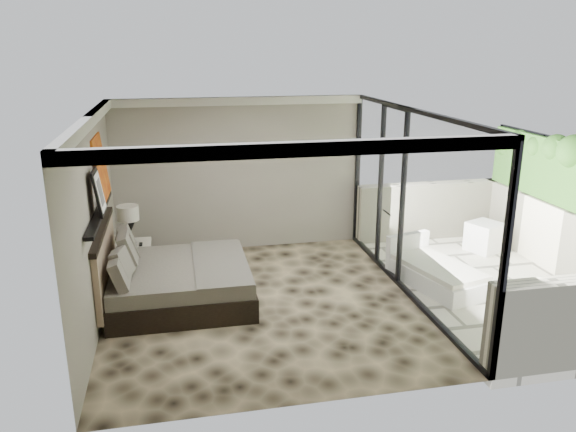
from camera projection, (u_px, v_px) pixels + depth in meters
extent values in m
plane|color=black|center=(262.00, 304.00, 8.29)|extent=(5.00, 5.00, 0.00)
cube|color=silver|center=(259.00, 113.00, 7.48)|extent=(4.50, 5.00, 0.02)
cube|color=gray|center=(239.00, 175.00, 10.22)|extent=(4.50, 0.02, 2.80)
cube|color=gray|center=(94.00, 223.00, 7.45)|extent=(0.02, 5.00, 2.80)
cube|color=white|center=(410.00, 204.00, 8.32)|extent=(0.08, 5.00, 2.80)
cube|color=beige|center=(492.00, 286.00, 9.03)|extent=(3.00, 5.00, 0.12)
cube|color=beige|center=(571.00, 245.00, 9.12)|extent=(0.30, 5.00, 1.10)
cube|color=black|center=(99.00, 213.00, 7.53)|extent=(0.12, 2.20, 0.05)
cube|color=black|center=(182.00, 290.00, 8.35)|extent=(2.03, 1.94, 0.35)
cube|color=#59554A|center=(181.00, 272.00, 8.27)|extent=(1.97, 1.88, 0.21)
cube|color=#545249|center=(220.00, 262.00, 8.35)|extent=(0.77, 1.92, 0.03)
cube|color=#987F60|center=(105.00, 263.00, 8.00)|extent=(0.08, 2.04, 0.97)
cube|color=black|center=(134.00, 256.00, 9.36)|extent=(0.62, 0.62, 0.58)
cone|color=black|center=(130.00, 238.00, 9.26)|extent=(0.20, 0.20, 0.18)
cone|color=black|center=(129.00, 228.00, 9.20)|extent=(0.20, 0.20, 0.18)
cylinder|color=beige|center=(128.00, 213.00, 9.13)|extent=(0.35, 0.35, 0.24)
cube|color=#C66011|center=(101.00, 167.00, 8.08)|extent=(0.13, 0.90, 0.90)
cube|color=black|center=(99.00, 192.00, 7.31)|extent=(0.11, 0.50, 0.60)
cube|color=white|center=(485.00, 237.00, 10.37)|extent=(0.71, 0.71, 0.54)
cube|color=silver|center=(437.00, 277.00, 8.89)|extent=(1.21, 1.78, 0.28)
cube|color=beige|center=(438.00, 266.00, 8.84)|extent=(1.14, 1.67, 0.08)
cube|color=silver|center=(408.00, 243.00, 9.45)|extent=(0.82, 0.33, 0.36)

